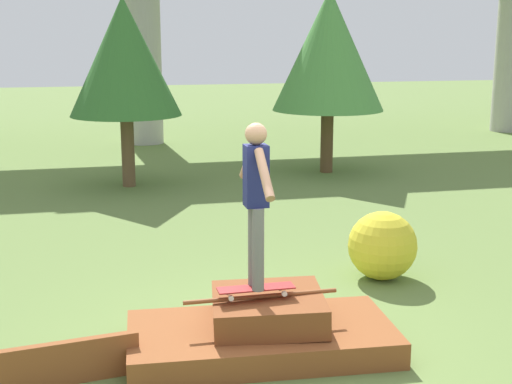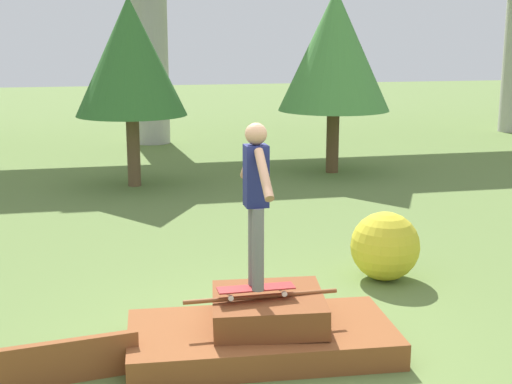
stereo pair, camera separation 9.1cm
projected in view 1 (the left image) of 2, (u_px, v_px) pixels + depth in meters
ground_plane at (261, 351)px, 7.27m from camera, size 80.00×80.00×0.00m
scrap_pile at (263, 331)px, 7.25m from camera, size 2.76×1.50×0.61m
scrap_plank_loose at (67, 363)px, 6.55m from camera, size 1.32×0.27×0.42m
skateboard at (256, 289)px, 7.09m from camera, size 0.77×0.20×0.09m
skater at (256, 194)px, 6.88m from camera, size 0.22×1.18×1.64m
tree_behind_left at (329, 51)px, 16.20m from camera, size 2.57×2.57×4.19m
tree_behind_right at (124, 57)px, 14.65m from camera, size 2.32×2.32×3.95m
bush_yellow_flowering at (382, 246)px, 9.35m from camera, size 0.91×0.91×0.91m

